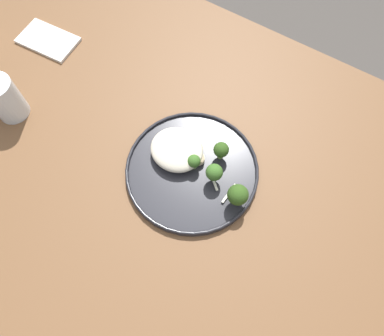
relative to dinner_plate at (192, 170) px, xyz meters
name	(u,v)px	position (x,y,z in m)	size (l,w,h in m)	color
ground	(177,247)	(0.05, 0.04, -0.75)	(6.00, 6.00, 0.00)	#47423D
wooden_dining_table	(166,187)	(0.05, 0.04, -0.09)	(1.40, 1.00, 0.74)	brown
dinner_plate	(192,170)	(0.00, 0.00, 0.00)	(0.29, 0.29, 0.02)	#232328
noodle_bed	(178,150)	(0.05, -0.02, 0.02)	(0.12, 0.11, 0.04)	beige
seared_scallop_tilted_round	(180,148)	(0.05, -0.03, 0.01)	(0.03, 0.03, 0.02)	#DBB77A
seared_scallop_center_golden	(166,143)	(0.08, -0.02, 0.01)	(0.03, 0.03, 0.01)	beige
seared_scallop_right_edge	(199,159)	(0.00, -0.03, 0.01)	(0.03, 0.03, 0.02)	beige
seared_scallop_on_noodles	(166,156)	(0.06, 0.01, 0.01)	(0.03, 0.03, 0.01)	#E5C689
seared_scallop_half_hidden	(198,149)	(0.01, -0.04, 0.01)	(0.02, 0.02, 0.01)	#E5C689
broccoli_floret_small_sprig	(214,173)	(-0.05, -0.01, 0.04)	(0.04, 0.04, 0.06)	#89A356
broccoli_floret_tall_stalk	(194,161)	(0.00, -0.01, 0.03)	(0.03, 0.03, 0.04)	#7A994C
broccoli_floret_rear_charred	(221,150)	(-0.04, -0.06, 0.03)	(0.03, 0.03, 0.05)	#7A994C
broccoli_floret_beside_noodles	(238,195)	(-0.12, 0.01, 0.04)	(0.04, 0.04, 0.06)	#89A356
onion_sliver_long_sliver	(213,179)	(-0.05, 0.00, 0.01)	(0.06, 0.01, 0.00)	silver
onion_sliver_curled_piece	(229,193)	(-0.10, 0.01, 0.01)	(0.05, 0.01, 0.00)	silver
water_glass	(6,101)	(0.44, 0.09, 0.04)	(0.07, 0.07, 0.10)	silver
folded_napkin	(48,40)	(0.52, -0.12, 0.00)	(0.15, 0.09, 0.01)	silver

